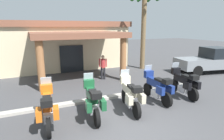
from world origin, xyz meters
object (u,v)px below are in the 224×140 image
(motel_building, at_px, (63,43))
(motorcycle_black, at_px, (184,83))
(motorcycle_cream, at_px, (131,95))
(pedestrian, at_px, (103,65))
(pickup_truck_gray, at_px, (211,61))
(motorcycle_green, at_px, (93,100))
(palm_tree_near_portico, at_px, (144,10))
(motorcycle_orange, at_px, (48,108))
(motorcycle_blue, at_px, (157,87))

(motel_building, relative_size, motorcycle_black, 5.20)
(motorcycle_cream, height_order, pedestrian, pedestrian)
(pickup_truck_gray, bearing_deg, pedestrian, -179.97)
(motorcycle_green, xyz_separation_m, palm_tree_near_portico, (6.63, 6.70, 4.06))
(motorcycle_black, distance_m, pickup_truck_gray, 6.48)
(motorcycle_black, xyz_separation_m, pickup_truck_gray, (5.71, 3.05, 0.24))
(motorcycle_orange, relative_size, pickup_truck_gray, 0.41)
(motorcycle_orange, bearing_deg, pickup_truck_gray, -69.69)
(motorcycle_blue, bearing_deg, palm_tree_near_portico, -25.23)
(pedestrian, xyz_separation_m, pickup_truck_gray, (8.37, -1.55, -0.02))
(motorcycle_black, relative_size, pedestrian, 1.33)
(motorcycle_orange, xyz_separation_m, motorcycle_cream, (3.33, -0.05, 0.00))
(motorcycle_orange, xyz_separation_m, motorcycle_black, (6.67, 0.33, 0.00))
(motel_building, height_order, motorcycle_orange, motel_building)
(motorcycle_blue, bearing_deg, motorcycle_cream, 104.99)
(motorcycle_orange, distance_m, motorcycle_black, 6.68)
(pickup_truck_gray, relative_size, palm_tree_near_portico, 0.81)
(pickup_truck_gray, bearing_deg, motorcycle_black, -141.38)
(motorcycle_green, distance_m, motorcycle_black, 5.01)
(motorcycle_green, xyz_separation_m, pedestrian, (2.34, 4.94, 0.26))
(motel_building, xyz_separation_m, motorcycle_green, (-0.83, -11.21, -1.31))
(motorcycle_orange, relative_size, motorcycle_cream, 1.01)
(motel_building, distance_m, motorcycle_blue, 11.23)
(motorcycle_green, bearing_deg, motorcycle_cream, -84.27)
(motorcycle_cream, bearing_deg, pickup_truck_gray, -58.81)
(motorcycle_black, bearing_deg, motorcycle_cream, 105.26)
(motorcycle_orange, height_order, motorcycle_cream, same)
(pedestrian, bearing_deg, motorcycle_orange, -14.02)
(motorcycle_cream, xyz_separation_m, pedestrian, (0.68, 4.98, 0.26))
(motel_building, height_order, motorcycle_green, motel_building)
(pickup_truck_gray, bearing_deg, motorcycle_cream, -148.72)
(motorcycle_orange, relative_size, motorcycle_black, 1.00)
(motorcycle_cream, height_order, palm_tree_near_portico, palm_tree_near_portico)
(motorcycle_black, bearing_deg, motel_building, 29.78)
(palm_tree_near_portico, bearing_deg, motel_building, 142.17)
(motorcycle_green, distance_m, motorcycle_cream, 1.67)
(motorcycle_black, xyz_separation_m, palm_tree_near_portico, (1.63, 6.37, 4.06))
(motorcycle_cream, relative_size, motorcycle_blue, 0.99)
(pedestrian, relative_size, pickup_truck_gray, 0.30)
(motorcycle_orange, bearing_deg, pedestrian, -34.10)
(motorcycle_orange, distance_m, motorcycle_blue, 5.01)
(motorcycle_orange, xyz_separation_m, pedestrian, (4.01, 4.93, 0.26))
(motorcycle_black, xyz_separation_m, pedestrian, (-2.66, 4.60, 0.26))
(motel_building, bearing_deg, motorcycle_blue, -77.91)
(motorcycle_blue, distance_m, pedestrian, 4.71)
(motorcycle_orange, height_order, motorcycle_black, same)
(motorcycle_orange, height_order, motorcycle_green, same)
(motorcycle_blue, height_order, pedestrian, pedestrian)
(motel_building, relative_size, motorcycle_green, 5.19)
(motorcycle_green, relative_size, pedestrian, 1.34)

